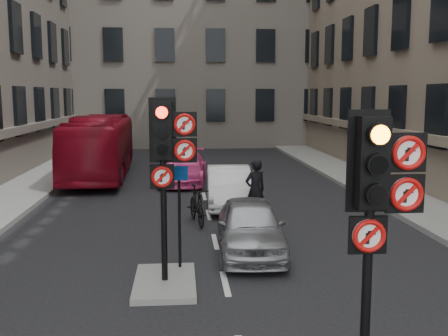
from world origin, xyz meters
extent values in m
cube|color=gray|center=(7.20, 12.00, 0.08)|extent=(3.00, 50.00, 0.16)
cube|color=gray|center=(-1.20, 5.00, 0.06)|extent=(1.20, 2.00, 0.12)
cube|color=#686058|center=(0.00, 38.00, 10.00)|extent=(30.00, 14.00, 20.00)
cylinder|color=black|center=(1.40, 1.00, 1.20)|extent=(0.12, 0.12, 2.40)
cube|color=black|center=(1.40, 1.00, 2.95)|extent=(0.36, 0.28, 1.10)
cube|color=black|center=(1.40, 1.13, 2.95)|extent=(0.52, 0.03, 1.25)
cylinder|color=orange|center=(1.40, 0.76, 3.30)|extent=(0.22, 0.01, 0.22)
cylinder|color=black|center=(1.40, 0.76, 2.95)|extent=(0.22, 0.01, 0.22)
cylinder|color=black|center=(1.40, 0.76, 2.60)|extent=(0.22, 0.01, 0.22)
cube|color=black|center=(1.82, 0.98, 3.07)|extent=(0.47, 0.05, 0.47)
cylinder|color=white|center=(1.82, 0.94, 3.07)|extent=(0.41, 0.02, 0.41)
torus|color=#BF0C0A|center=(1.82, 0.93, 3.07)|extent=(0.41, 0.06, 0.41)
cube|color=#BF0C0A|center=(1.82, 0.92, 3.07)|extent=(0.25, 0.01, 0.25)
cube|color=black|center=(1.82, 0.98, 2.57)|extent=(0.47, 0.05, 0.47)
cylinder|color=white|center=(1.82, 0.94, 2.57)|extent=(0.41, 0.02, 0.41)
torus|color=#BF0C0A|center=(1.82, 0.93, 2.57)|extent=(0.41, 0.06, 0.41)
cube|color=#BF0C0A|center=(1.82, 0.92, 2.57)|extent=(0.25, 0.01, 0.25)
cube|color=black|center=(1.38, 0.98, 2.07)|extent=(0.47, 0.05, 0.47)
cylinder|color=white|center=(1.38, 0.94, 2.07)|extent=(0.41, 0.02, 0.41)
torus|color=#BF0C0A|center=(1.38, 0.93, 2.07)|extent=(0.41, 0.06, 0.41)
cube|color=#BF0C0A|center=(1.38, 0.92, 2.07)|extent=(0.25, 0.01, 0.25)
cylinder|color=black|center=(-1.20, 5.00, 1.32)|extent=(0.12, 0.12, 2.40)
cube|color=black|center=(-1.20, 5.00, 3.07)|extent=(0.36, 0.28, 1.10)
cube|color=black|center=(-1.20, 5.13, 3.07)|extent=(0.52, 0.03, 1.25)
cylinder|color=#FF1407|center=(-1.20, 4.75, 3.42)|extent=(0.22, 0.02, 0.22)
cylinder|color=black|center=(-1.20, 4.75, 3.07)|extent=(0.22, 0.02, 0.22)
cylinder|color=black|center=(-1.20, 4.75, 2.72)|extent=(0.22, 0.02, 0.22)
cube|color=black|center=(-0.78, 4.98, 3.19)|extent=(0.47, 0.05, 0.47)
cylinder|color=white|center=(-0.78, 4.94, 3.19)|extent=(0.41, 0.02, 0.41)
torus|color=#BF0C0A|center=(-0.78, 4.92, 3.19)|extent=(0.41, 0.06, 0.41)
cube|color=#BF0C0A|center=(-0.78, 4.92, 3.19)|extent=(0.25, 0.02, 0.25)
cube|color=black|center=(-0.78, 4.98, 2.69)|extent=(0.47, 0.05, 0.47)
cylinder|color=white|center=(-0.78, 4.94, 2.69)|extent=(0.41, 0.02, 0.41)
torus|color=#BF0C0A|center=(-0.78, 4.92, 2.69)|extent=(0.41, 0.06, 0.41)
cube|color=#BF0C0A|center=(-0.78, 4.92, 2.69)|extent=(0.25, 0.02, 0.25)
cube|color=black|center=(-1.22, 4.98, 2.19)|extent=(0.47, 0.05, 0.47)
cylinder|color=white|center=(-1.22, 4.94, 2.19)|extent=(0.41, 0.02, 0.41)
torus|color=#BF0C0A|center=(-1.22, 4.92, 2.19)|extent=(0.41, 0.06, 0.41)
cube|color=#BF0C0A|center=(-1.22, 4.92, 2.19)|extent=(0.25, 0.02, 0.25)
imported|color=#929498|center=(0.77, 7.00, 0.65)|extent=(1.76, 3.89, 1.30)
imported|color=white|center=(0.75, 12.21, 0.67)|extent=(1.57, 4.12, 1.34)
imported|color=#EB4595|center=(-0.74, 17.11, 0.66)|extent=(2.23, 4.71, 1.33)
imported|color=maroon|center=(-4.50, 19.26, 1.39)|extent=(2.67, 10.05, 2.78)
imported|color=black|center=(-0.40, 9.90, 0.56)|extent=(0.83, 1.93, 1.12)
imported|color=black|center=(1.33, 10.08, 0.93)|extent=(0.80, 0.68, 1.87)
cylinder|color=black|center=(-0.90, 5.75, 1.18)|extent=(0.06, 0.06, 2.13)
cube|color=navy|center=(-0.90, 5.70, 2.14)|extent=(0.37, 0.12, 0.30)
camera|label=1|loc=(-0.87, -5.00, 3.76)|focal=42.00mm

